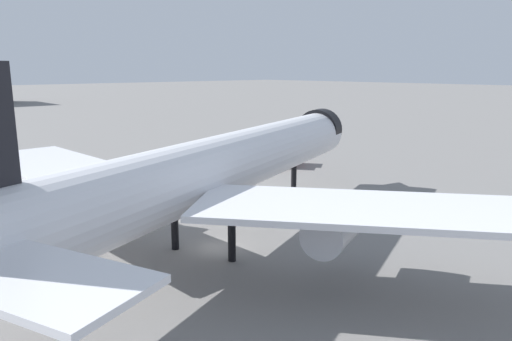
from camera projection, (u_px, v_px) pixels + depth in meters
ground at (217, 248)px, 40.40m from camera, size 900.00×900.00×0.00m
airliner_near_gate at (215, 170)px, 39.32m from camera, size 55.51×49.56×15.15m
service_truck_front at (287, 156)px, 74.35m from camera, size 5.84×4.99×3.00m
traffic_cone_near_nose at (252, 165)px, 73.50m from camera, size 0.51×0.51×0.64m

